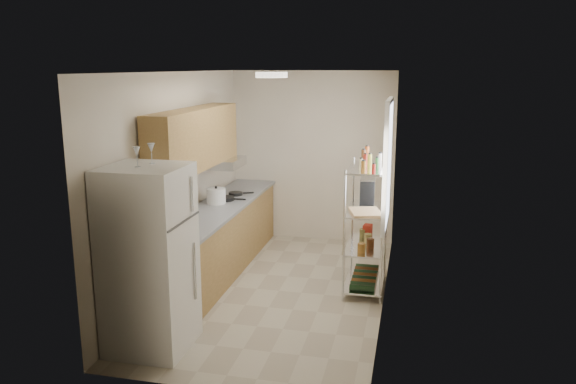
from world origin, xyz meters
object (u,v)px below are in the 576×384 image
object	(u,v)px
frying_pan_large	(225,199)
espresso_machine	(367,190)
refrigerator	(149,259)
rice_cooker	(216,196)
cutting_board	(366,212)

from	to	relation	value
frying_pan_large	espresso_machine	world-z (taller)	espresso_machine
refrigerator	rice_cooker	bearing A→B (deg)	93.00
cutting_board	rice_cooker	bearing A→B (deg)	165.64
refrigerator	rice_cooker	xyz separation A→B (m)	(-0.11, 2.17, 0.11)
frying_pan_large	cutting_board	bearing A→B (deg)	-19.85
cutting_board	espresso_machine	bearing A→B (deg)	93.06
cutting_board	espresso_machine	size ratio (longest dim) A/B	1.41
refrigerator	rice_cooker	world-z (taller)	refrigerator
frying_pan_large	espresso_machine	bearing A→B (deg)	-4.25
frying_pan_large	cutting_board	size ratio (longest dim) A/B	0.61
espresso_machine	cutting_board	bearing A→B (deg)	-89.25
rice_cooker	refrigerator	bearing A→B (deg)	-87.00
rice_cooker	frying_pan_large	size ratio (longest dim) A/B	0.95
frying_pan_large	cutting_board	xyz separation A→B (m)	(1.95, -0.70, 0.10)
refrigerator	cutting_board	world-z (taller)	refrigerator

